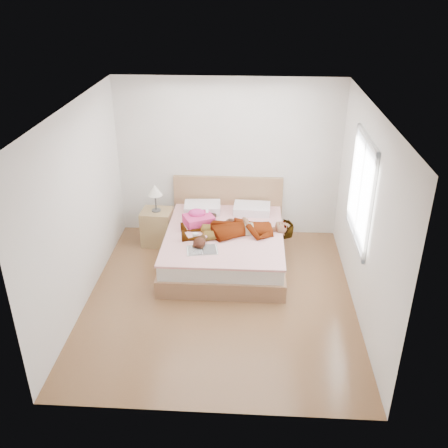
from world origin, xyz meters
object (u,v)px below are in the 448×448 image
at_px(bed, 225,243).
at_px(towel, 198,218).
at_px(coffee_mug, 195,236).
at_px(woman, 238,226).
at_px(nightstand, 157,224).
at_px(phone, 207,211).
at_px(magazine, 202,250).
at_px(plush_toy, 200,242).

distance_m(bed, towel, 0.56).
xyz_separation_m(bed, coffee_mug, (-0.41, -0.30, 0.28)).
bearing_deg(bed, coffee_mug, -143.74).
bearing_deg(woman, towel, -124.30).
xyz_separation_m(towel, nightstand, (-0.70, 0.27, -0.26)).
bearing_deg(bed, phone, 133.79).
relative_size(woman, towel, 3.21).
relative_size(magazine, plush_toy, 1.63).
distance_m(woman, phone, 0.64).
height_order(bed, towel, bed).
distance_m(woman, plush_toy, 0.70).
bearing_deg(coffee_mug, woman, 18.53).
bearing_deg(woman, bed, -125.00).
height_order(phone, nightstand, nightstand).
bearing_deg(towel, woman, -23.82).
xyz_separation_m(woman, plush_toy, (-0.53, -0.45, -0.04)).
bearing_deg(towel, bed, -23.47).
bearing_deg(phone, plush_toy, -102.28).
xyz_separation_m(magazine, nightstand, (-0.84, 1.10, -0.18)).
distance_m(bed, plush_toy, 0.71).
bearing_deg(bed, towel, 156.53).
xyz_separation_m(towel, coffee_mug, (0.01, -0.48, -0.05)).
distance_m(magazine, nightstand, 1.40).
relative_size(magazine, nightstand, 0.46).
xyz_separation_m(coffee_mug, plush_toy, (0.09, -0.25, 0.03)).
distance_m(coffee_mug, plush_toy, 0.26).
xyz_separation_m(phone, magazine, (0.01, -0.95, -0.16)).
relative_size(woman, phone, 19.63).
height_order(woman, towel, woman).
relative_size(magazine, coffee_mug, 4.33).
xyz_separation_m(towel, plush_toy, (0.10, -0.73, -0.01)).
height_order(magazine, plush_toy, plush_toy).
distance_m(towel, coffee_mug, 0.49).
relative_size(woman, magazine, 3.64).
xyz_separation_m(bed, nightstand, (-1.12, 0.45, 0.06)).
bearing_deg(nightstand, towel, -21.05).
bearing_deg(woman, magazine, -51.70).
xyz_separation_m(magazine, coffee_mug, (-0.13, 0.35, 0.04)).
distance_m(magazine, plush_toy, 0.13).
relative_size(phone, nightstand, 0.09).
height_order(phone, magazine, phone).
bearing_deg(towel, nightstand, 158.95).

